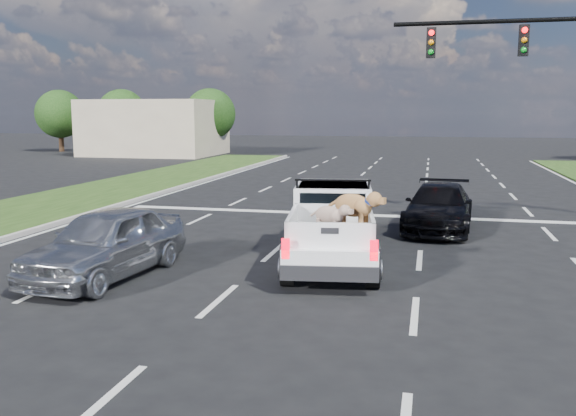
{
  "coord_description": "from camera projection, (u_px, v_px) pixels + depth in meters",
  "views": [
    {
      "loc": [
        1.92,
        -10.11,
        3.37
      ],
      "look_at": [
        -0.92,
        2.0,
        1.43
      ],
      "focal_mm": 38.0,
      "sensor_mm": 36.0,
      "label": 1
    }
  ],
  "objects": [
    {
      "name": "tree_far_a",
      "position": [
        60.0,
        114.0,
        53.49
      ],
      "size": [
        4.2,
        4.2,
        5.4
      ],
      "color": "#332114",
      "rests_on": "ground"
    },
    {
      "name": "curb_left",
      "position": [
        58.0,
        223.0,
        18.48
      ],
      "size": [
        0.15,
        60.0,
        0.14
      ],
      "primitive_type": "cube",
      "color": "#ABA49C",
      "rests_on": "ground"
    },
    {
      "name": "road_markings",
      "position": [
        357.0,
        235.0,
        16.99
      ],
      "size": [
        17.75,
        60.0,
        0.01
      ],
      "color": "silver",
      "rests_on": "ground"
    },
    {
      "name": "tree_far_b",
      "position": [
        122.0,
        114.0,
        52.14
      ],
      "size": [
        4.2,
        4.2,
        5.4
      ],
      "color": "#332114",
      "rests_on": "ground"
    },
    {
      "name": "ground",
      "position": [
        313.0,
        308.0,
        10.68
      ],
      "size": [
        160.0,
        160.0,
        0.0
      ],
      "primitive_type": "plane",
      "color": "black",
      "rests_on": "ground"
    },
    {
      "name": "silver_sedan",
      "position": [
        106.0,
        243.0,
        12.6
      ],
      "size": [
        2.17,
        4.41,
        1.45
      ],
      "primitive_type": "imported",
      "rotation": [
        0.0,
        0.0,
        -0.11
      ],
      "color": "#B1B3B8",
      "rests_on": "ground"
    },
    {
      "name": "tree_far_c",
      "position": [
        210.0,
        114.0,
        50.33
      ],
      "size": [
        4.2,
        4.2,
        5.4
      ],
      "color": "#332114",
      "rests_on": "ground"
    },
    {
      "name": "pickup_truck",
      "position": [
        333.0,
        224.0,
        13.8
      ],
      "size": [
        2.51,
        5.29,
        1.91
      ],
      "rotation": [
        0.0,
        0.0,
        0.14
      ],
      "color": "black",
      "rests_on": "ground"
    },
    {
      "name": "black_coupe",
      "position": [
        439.0,
        207.0,
        17.78
      ],
      "size": [
        2.2,
        4.66,
        1.31
      ],
      "primitive_type": "imported",
      "rotation": [
        0.0,
        0.0,
        -0.08
      ],
      "color": "black",
      "rests_on": "ground"
    },
    {
      "name": "building_left",
      "position": [
        155.0,
        128.0,
        49.48
      ],
      "size": [
        10.0,
        8.0,
        4.4
      ],
      "primitive_type": "cube",
      "color": "beige",
      "rests_on": "ground"
    }
  ]
}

